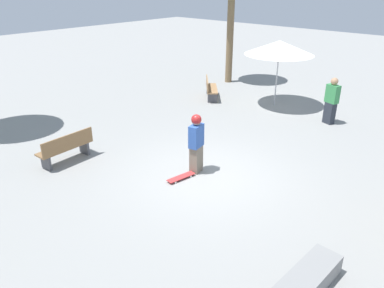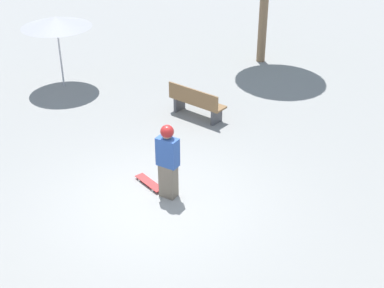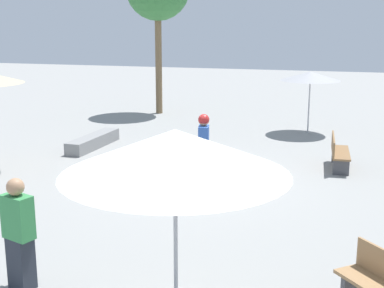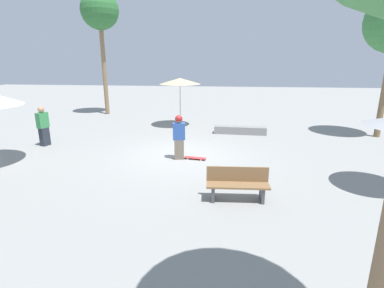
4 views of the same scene
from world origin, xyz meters
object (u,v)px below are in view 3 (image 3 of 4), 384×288
Objects in this scene: bench_far at (338,153)px; shade_umbrella_white at (175,152)px; concrete_ledge at (93,141)px; skater_main at (204,145)px; bystander_watching at (19,234)px; skateboard at (210,171)px; shade_umbrella_grey at (310,76)px.

shade_umbrella_white reaches higher than bench_far.
bench_far reaches higher than concrete_ledge.
skater_main reaches higher than bench_far.
bench_far is 0.98× the size of bystander_watching.
skateboard is at bearing -12.13° from skater_main.
shade_umbrella_grey is (4.31, 1.09, 1.53)m from bench_far.
shade_umbrella_grey is at bearing -86.48° from bystander_watching.
shade_umbrella_white is at bearing -173.37° from bystander_watching.
skateboard is 4.50m from concrete_ledge.
shade_umbrella_grey reaches higher than bystander_watching.
bench_far is at bearing -92.96° from concrete_ledge.
skateboard is 0.39× the size of shade_umbrella_grey.
skateboard is at bearing -113.47° from concrete_ledge.
bystander_watching is at bearing 78.76° from shade_umbrella_white.
shade_umbrella_grey is (12.70, -0.62, -0.36)m from shade_umbrella_white.
skater_main is 0.61× the size of shade_umbrella_white.
concrete_ledge is 8.82m from bystander_watching.
skateboard is (0.58, -0.01, -0.82)m from skater_main.
shade_umbrella_grey is at bearing -57.22° from concrete_ledge.
skater_main is at bearing 162.41° from shade_umbrella_grey.
skater_main is 1.98× the size of skateboard.
bench_far is 8.77m from shade_umbrella_white.
shade_umbrella_white reaches higher than bystander_watching.
shade_umbrella_white is at bearing -147.94° from concrete_ledge.
bystander_watching reaches higher than skateboard.
bench_far is (1.42, -3.09, 0.37)m from skateboard.
concrete_ledge is 7.22m from bench_far.
skateboard is 0.51× the size of bench_far.
shade_umbrella_white reaches higher than concrete_ledge.
shade_umbrella_grey is at bearing -2.82° from shade_umbrella_white.
skateboard is at bearing -68.51° from bench_far.
shade_umbrella_white reaches higher than skater_main.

